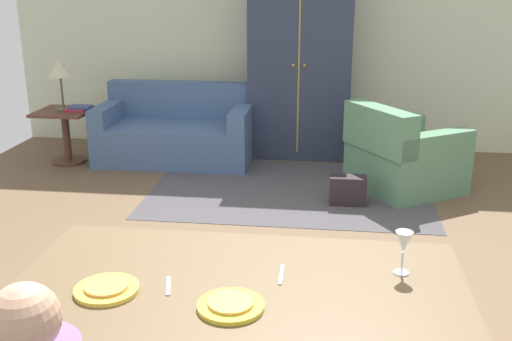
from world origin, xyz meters
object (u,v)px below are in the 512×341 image
book_lower (76,110)px  couch (177,133)px  dining_table (238,300)px  side_table (66,129)px  book_upper (80,107)px  armchair (402,157)px  plate_near_child (231,306)px  plate_near_man (107,289)px  wine_glass (404,244)px  handbag (348,190)px  table_lamp (60,70)px  armoire (300,62)px

book_lower → couch: bearing=15.5°
dining_table → book_lower: dining_table is taller
side_table → book_upper: 0.31m
armchair → dining_table: bearing=-106.6°
armchair → couch: bearing=163.7°
couch → book_lower: (-1.00, -0.28, 0.29)m
dining_table → plate_near_child: 0.20m
book_upper → plate_near_man: bearing=-65.6°
plate_near_man → wine_glass: 1.20m
wine_glass → handbag: wine_glass is taller
couch → armchair: same height
wine_glass → side_table: bearing=130.6°
plate_near_man → side_table: (-1.99, 3.97, -0.39)m
wine_glass → couch: wine_glass is taller
dining_table → armchair: (1.02, 3.42, -0.37)m
dining_table → handbag: bearing=80.1°
couch → book_lower: couch is taller
wine_glass → table_lamp: table_lamp is taller
armoire → book_lower: (-2.32, -0.66, -0.46)m
side_table → wine_glass: bearing=-49.4°
dining_table → handbag: (0.52, 2.95, -0.56)m
armchair → table_lamp: bearing=173.0°
armchair → armoire: bearing=133.9°
side_table → book_lower: bearing=-7.8°
book_upper → book_lower: bearing=-165.9°
armoire → handbag: bearing=-71.1°
dining_table → armoire: armoire is taller
dining_table → book_lower: size_ratio=8.25×
table_lamp → book_lower: (0.15, -0.02, -0.41)m
side_table → table_lamp: bearing=135.0°
couch → handbag: 2.19m
wine_glass → book_lower: bearing=129.3°
armoire → side_table: 2.64m
armchair → side_table: size_ratio=2.05×
plate_near_man → couch: size_ratio=0.15×
book_lower → side_table: bearing=172.2°
armoire → table_lamp: bearing=-165.4°
wine_glass → book_lower: (-2.99, 3.65, -0.30)m
dining_table → couch: 4.33m
plate_near_child → armoire: (-0.01, 4.67, 0.28)m
wine_glass → armchair: 3.31m
book_lower → handbag: size_ratio=0.69×
book_lower → book_upper: bearing=14.1°
dining_table → handbag: 3.04m
dining_table → plate_near_man: bearing=-166.5°
couch → table_lamp: (-1.15, -0.26, 0.70)m
couch → handbag: size_ratio=5.15×
plate_near_child → couch: 4.51m
handbag → armoire: bearing=108.9°
plate_near_man → book_lower: size_ratio=1.14×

